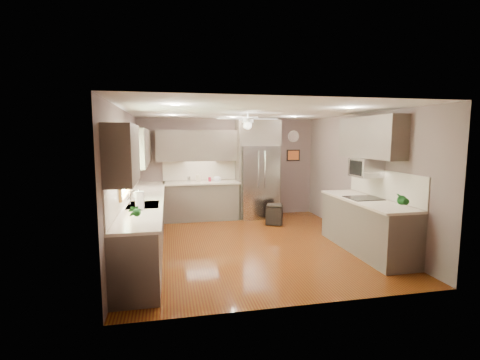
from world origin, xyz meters
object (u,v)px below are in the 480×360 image
object	(u,v)px
stool	(274,214)
refrigerator	(258,171)
canister_b	(189,179)
bowl	(217,180)
canister_d	(210,179)
soap_bottle	(136,195)
potted_plant_left	(134,211)
potted_plant_right	(403,200)
paper_towel	(140,201)
canister_c	(198,178)
microwave	(366,168)

from	to	relation	value
stool	refrigerator	bearing A→B (deg)	102.68
canister_b	refrigerator	distance (m)	1.74
canister_b	stool	xyz separation A→B (m)	(1.91, -0.91, -0.77)
bowl	stool	xyz separation A→B (m)	(1.22, -0.85, -0.73)
stool	bowl	bearing A→B (deg)	144.96
stool	canister_d	bearing A→B (deg)	148.98
canister_d	soap_bottle	distance (m)	2.73
potted_plant_left	stool	size ratio (longest dim) A/B	0.67
soap_bottle	bowl	size ratio (longest dim) A/B	0.98
bowl	refrigerator	distance (m)	1.06
potted_plant_right	paper_towel	distance (m)	3.95
canister_d	soap_bottle	world-z (taller)	soap_bottle
canister_c	potted_plant_left	size ratio (longest dim) A/B	0.57
canister_d	refrigerator	xyz separation A→B (m)	(1.22, -0.03, 0.19)
canister_d	stool	world-z (taller)	canister_d
microwave	paper_towel	world-z (taller)	microwave
microwave	canister_d	bearing A→B (deg)	133.00
potted_plant_right	bowl	distance (m)	4.54
stool	soap_bottle	bearing A→B (deg)	-154.64
microwave	refrigerator	bearing A→B (deg)	116.09
paper_towel	potted_plant_right	bearing A→B (deg)	-11.96
bowl	microwave	bearing A→B (deg)	-49.29
canister_d	paper_towel	bearing A→B (deg)	-114.55
canister_b	soap_bottle	distance (m)	2.54
stool	paper_towel	bearing A→B (deg)	-141.25
canister_b	potted_plant_left	size ratio (longest dim) A/B	0.39
potted_plant_left	microwave	distance (m)	4.18
canister_b	canister_c	distance (m)	0.24
canister_c	potted_plant_left	distance (m)	4.12
potted_plant_right	paper_towel	bearing A→B (deg)	168.04
potted_plant_left	stool	bearing A→B (deg)	47.61
soap_bottle	canister_c	bearing A→B (deg)	60.41
canister_b	soap_bottle	xyz separation A→B (m)	(-1.05, -2.31, 0.03)
canister_b	refrigerator	size ratio (longest dim) A/B	0.05
potted_plant_right	potted_plant_left	bearing A→B (deg)	-179.79
refrigerator	paper_towel	world-z (taller)	refrigerator
bowl	refrigerator	xyz separation A→B (m)	(1.03, -0.03, 0.22)
potted_plant_right	stool	bearing A→B (deg)	108.39
canister_c	paper_towel	size ratio (longest dim) A/B	0.57
refrigerator	microwave	bearing A→B (deg)	-63.91
microwave	soap_bottle	bearing A→B (deg)	173.22
canister_d	microwave	size ratio (longest dim) A/B	0.19
canister_c	potted_plant_right	bearing A→B (deg)	-55.46
potted_plant_left	refrigerator	size ratio (longest dim) A/B	0.13
refrigerator	canister_b	bearing A→B (deg)	176.92
soap_bottle	refrigerator	size ratio (longest dim) A/B	0.08
bowl	paper_towel	xyz separation A→B (m)	(-1.62, -3.13, 0.12)
potted_plant_right	refrigerator	xyz separation A→B (m)	(-1.21, 3.91, 0.08)
bowl	refrigerator	world-z (taller)	refrigerator
microwave	stool	size ratio (longest dim) A/B	1.14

